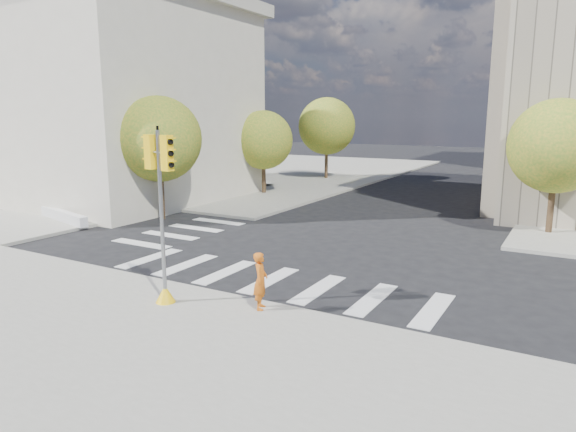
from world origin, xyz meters
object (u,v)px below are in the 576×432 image
object	(u,v)px
lamp_near	(573,132)
photographer	(261,281)
traffic_signal	(162,229)
planter_wall	(58,214)

from	to	relation	value
lamp_near	photographer	world-z (taller)	lamp_near
lamp_near	traffic_signal	world-z (taller)	lamp_near
lamp_near	photographer	distance (m)	20.12
photographer	planter_wall	bearing A→B (deg)	46.99
lamp_near	traffic_signal	bearing A→B (deg)	-115.71
photographer	lamp_near	bearing A→B (deg)	-44.31
traffic_signal	planter_wall	size ratio (longest dim) A/B	0.83
traffic_signal	planter_wall	distance (m)	14.75
photographer	planter_wall	world-z (taller)	photographer
lamp_near	photographer	bearing A→B (deg)	-110.00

